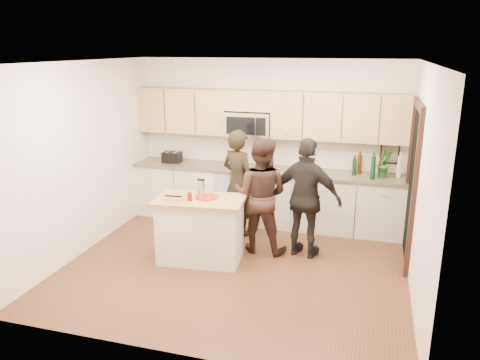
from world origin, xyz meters
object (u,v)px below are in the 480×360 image
(toaster, at_px, (172,157))
(woman_center, at_px, (260,195))
(island, at_px, (200,229))
(woman_right, at_px, (307,199))
(woman_left, at_px, (238,183))

(toaster, height_order, woman_center, woman_center)
(island, relative_size, woman_right, 0.74)
(toaster, distance_m, woman_center, 2.15)
(toaster, xyz_separation_m, woman_center, (1.84, -1.08, -0.19))
(woman_left, bearing_deg, island, 103.28)
(woman_center, distance_m, woman_right, 0.66)
(island, xyz_separation_m, woman_center, (0.72, 0.55, 0.38))
(island, xyz_separation_m, woman_right, (1.38, 0.55, 0.40))
(toaster, relative_size, woman_right, 0.18)
(toaster, bearing_deg, woman_center, -30.38)
(woman_right, bearing_deg, woman_center, 12.75)
(woman_left, distance_m, woman_center, 0.73)
(island, height_order, toaster, toaster)
(woman_center, bearing_deg, toaster, -27.88)
(woman_center, xyz_separation_m, woman_right, (0.66, 0.00, 0.01))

